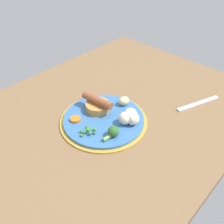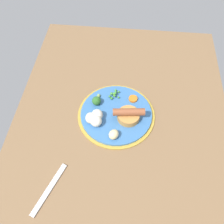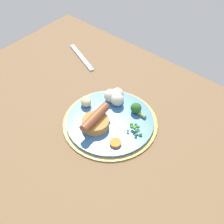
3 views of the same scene
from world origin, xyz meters
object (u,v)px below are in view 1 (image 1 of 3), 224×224
sausage_pudding (98,105)px  carrot_slice_2 (75,119)px  cauliflower_floret (130,117)px  fork (198,104)px  dinner_plate (104,120)px  potato_chunk_0 (124,101)px  broccoli_floret_near (113,132)px  pea_pile (88,131)px

sausage_pudding → carrot_slice_2: size_ratio=3.46×
carrot_slice_2 → cauliflower_floret: bearing=130.9°
cauliflower_floret → carrot_slice_2: size_ratio=1.92×
carrot_slice_2 → fork: (-36.91, 24.09, -1.54)cm
cauliflower_floret → dinner_plate: bearing=-58.9°
sausage_pudding → potato_chunk_0: 9.44cm
cauliflower_floret → carrot_slice_2: (11.42, -13.17, -1.62)cm
broccoli_floret_near → sausage_pudding: bearing=70.7°
potato_chunk_0 → dinner_plate: bearing=-0.1°
dinner_plate → carrot_slice_2: (7.01, -5.86, 1.28)cm
cauliflower_floret → broccoli_floret_near: bearing=3.4°
sausage_pudding → cauliflower_floret: (-2.65, 11.88, -0.06)cm
cauliflower_floret → potato_chunk_0: bearing=-127.4°
sausage_pudding → cauliflower_floret: 12.17cm
cauliflower_floret → potato_chunk_0: cauliflower_floret is taller
cauliflower_floret → carrot_slice_2: 17.51cm
dinner_plate → pea_pile: 8.55cm
pea_pile → sausage_pudding: bearing=-148.0°
dinner_plate → potato_chunk_0: potato_chunk_0 is taller
dinner_plate → potato_chunk_0: 10.28cm
potato_chunk_0 → carrot_slice_2: potato_chunk_0 is taller
carrot_slice_2 → pea_pile: bearing=81.0°
potato_chunk_0 → fork: bearing=137.5°
pea_pile → carrot_slice_2: bearing=-99.0°
dinner_plate → pea_pile: size_ratio=5.53×
sausage_pudding → potato_chunk_0: size_ratio=3.00×
sausage_pudding → fork: (-28.14, 22.79, -3.23)cm
potato_chunk_0 → carrot_slice_2: bearing=-19.1°
dinner_plate → sausage_pudding: (-1.77, -4.56, 2.96)cm
broccoli_floret_near → cauliflower_floret: (-8.38, -0.50, 0.48)cm
pea_pile → cauliflower_floret: cauliflower_floret is taller
pea_pile → broccoli_floret_near: broccoli_floret_near is taller
sausage_pudding → pea_pile: (9.97, 6.23, -1.20)cm
sausage_pudding → carrot_slice_2: (8.77, -1.30, -1.69)cm
broccoli_floret_near → carrot_slice_2: broccoli_floret_near is taller
pea_pile → fork: pea_pile is taller
sausage_pudding → broccoli_floret_near: size_ratio=2.06×
pea_pile → potato_chunk_0: bearing=-174.8°
pea_pile → fork: (-38.11, 16.56, -2.03)cm
cauliflower_floret → potato_chunk_0: (-5.58, -7.29, -0.51)cm
sausage_pudding → broccoli_floret_near: 13.65cm
pea_pile → broccoli_floret_near: bearing=124.6°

